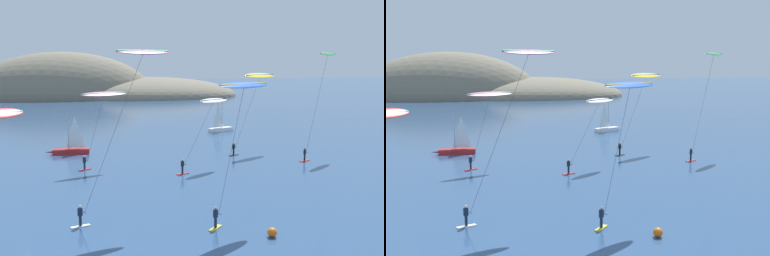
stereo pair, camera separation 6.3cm
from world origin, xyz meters
The scene contains 10 objects.
headland_island centered at (-9.48, 146.14, 0.00)m, with size 91.14×37.33×30.82m.
sailboat_near centered at (-12.85, 44.55, 0.64)m, with size 5.90×1.48×5.70m.
sailboat_far centered at (12.93, 60.54, 0.64)m, with size 5.74×3.48×5.70m.
kitesurfer_blue centered at (1.74, 14.03, 9.92)m, with size 6.15×4.68×10.97m.
kitesurfer_green centered at (20.50, 37.21, 12.16)m, with size 7.76×6.45×13.69m.
kitesurfer_pink centered at (-8.41, 35.37, 7.99)m, with size 6.03×3.40×8.99m.
kitesurfer_magenta centered at (-6.05, 16.69, 11.92)m, with size 8.39×3.97×13.51m.
kitesurfer_white centered at (4.09, 33.22, 7.19)m, with size 7.54×6.00×8.16m.
kitesurfer_yellow centered at (13.01, 42.01, 9.87)m, with size 8.41×5.92×10.87m.
marker_buoy centered at (2.80, 9.85, 0.35)m, with size 0.70×0.70×0.70m, color orange.
Camera 2 is at (-9.49, -21.32, 12.56)m, focal length 45.00 mm.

